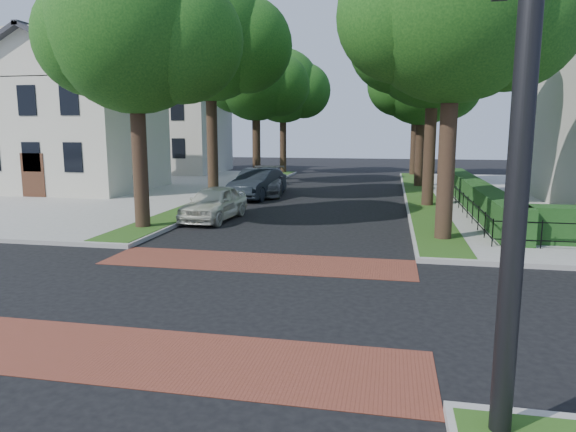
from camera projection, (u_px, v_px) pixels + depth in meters
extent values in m
plane|color=black|center=(222.00, 297.00, 11.72)|extent=(120.00, 120.00, 0.00)
cube|color=gray|center=(32.00, 187.00, 33.86)|extent=(30.00, 30.00, 0.15)
cube|color=brown|center=(257.00, 262.00, 14.82)|extent=(9.00, 2.20, 0.01)
cube|color=brown|center=(161.00, 357.00, 8.63)|extent=(9.00, 2.20, 0.01)
cube|color=#2A4E16|center=(420.00, 195.00, 29.12)|extent=(1.60, 29.80, 0.02)
cube|color=#2A4E16|center=(238.00, 190.00, 31.22)|extent=(1.60, 29.80, 0.02)
cylinder|color=black|center=(448.00, 129.00, 16.80)|extent=(0.56, 0.56, 7.35)
sphere|color=#113E11|center=(455.00, 4.00, 16.16)|extent=(6.20, 6.20, 6.20)
sphere|color=#113E11|center=(509.00, 17.00, 16.18)|extent=(4.65, 4.65, 4.65)
sphere|color=#113E11|center=(404.00, 15.00, 16.31)|extent=(4.34, 4.34, 4.34)
cylinder|color=black|center=(431.00, 125.00, 24.51)|extent=(0.56, 0.56, 7.70)
sphere|color=#113E11|center=(435.00, 37.00, 23.83)|extent=(6.60, 6.60, 6.60)
sphere|color=#113E11|center=(474.00, 45.00, 23.84)|extent=(4.95, 4.95, 4.95)
sphere|color=#113E11|center=(398.00, 44.00, 24.01)|extent=(4.62, 4.62, 4.62)
sphere|color=#113E11|center=(435.00, 32.00, 25.33)|extent=(4.29, 4.29, 4.29)
cylinder|color=black|center=(420.00, 135.00, 33.30)|extent=(0.56, 0.56, 6.65)
sphere|color=#113E11|center=(422.00, 79.00, 32.72)|extent=(5.80, 5.80, 5.80)
sphere|color=#113E11|center=(448.00, 86.00, 32.76)|extent=(4.35, 4.35, 4.35)
sphere|color=#113E11|center=(399.00, 84.00, 32.85)|extent=(4.06, 4.06, 4.06)
sphere|color=#113E11|center=(423.00, 74.00, 34.02)|extent=(3.77, 3.77, 3.77)
cylinder|color=black|center=(414.00, 132.00, 41.97)|extent=(0.56, 0.56, 7.00)
sphere|color=#113E11|center=(416.00, 85.00, 41.36)|extent=(6.00, 6.00, 6.00)
sphere|color=#113E11|center=(437.00, 90.00, 41.40)|extent=(4.50, 4.50, 4.50)
sphere|color=#113E11|center=(397.00, 89.00, 41.51)|extent=(4.20, 4.20, 4.20)
sphere|color=#113E11|center=(417.00, 81.00, 42.71)|extent=(3.90, 3.90, 3.90)
cylinder|color=black|center=(139.00, 134.00, 18.96)|extent=(0.56, 0.56, 7.00)
sphere|color=#113E11|center=(134.00, 29.00, 18.35)|extent=(6.00, 6.00, 6.00)
sphere|color=#113E11|center=(181.00, 41.00, 18.38)|extent=(4.50, 4.50, 4.50)
sphere|color=#113E11|center=(93.00, 38.00, 18.49)|extent=(4.20, 4.20, 4.20)
sphere|color=#113E11|center=(154.00, 23.00, 19.70)|extent=(3.90, 3.90, 3.90)
cylinder|color=black|center=(212.00, 122.00, 26.61)|extent=(0.56, 0.56, 8.05)
sphere|color=#113E11|center=(210.00, 37.00, 25.90)|extent=(6.40, 6.40, 6.40)
sphere|color=#113E11|center=(245.00, 45.00, 25.92)|extent=(4.80, 4.80, 4.80)
sphere|color=#113E11|center=(179.00, 44.00, 26.07)|extent=(4.48, 4.48, 4.48)
sphere|color=#113E11|center=(222.00, 32.00, 27.35)|extent=(4.16, 4.16, 4.16)
cylinder|color=black|center=(256.00, 133.00, 35.41)|extent=(0.56, 0.56, 6.86)
sphere|color=#113E11|center=(256.00, 79.00, 34.81)|extent=(5.60, 5.60, 5.60)
sphere|color=#113E11|center=(279.00, 85.00, 34.87)|extent=(4.20, 4.20, 4.20)
sphere|color=#113E11|center=(235.00, 84.00, 34.94)|extent=(3.92, 3.92, 3.92)
sphere|color=#113E11|center=(262.00, 74.00, 36.06)|extent=(3.64, 3.64, 3.64)
cylinder|color=black|center=(283.00, 131.00, 44.09)|extent=(0.56, 0.56, 7.14)
sphere|color=#113E11|center=(283.00, 86.00, 43.47)|extent=(6.20, 6.20, 6.20)
sphere|color=#113E11|center=(303.00, 91.00, 43.49)|extent=(4.65, 4.65, 4.65)
sphere|color=#113E11|center=(265.00, 90.00, 43.62)|extent=(4.34, 4.34, 4.34)
sphere|color=#113E11|center=(288.00, 81.00, 44.86)|extent=(4.03, 4.03, 4.03)
cube|color=#173D15|center=(475.00, 194.00, 24.62)|extent=(1.00, 18.00, 1.20)
cube|color=beige|center=(74.00, 136.00, 31.57)|extent=(9.00, 8.00, 6.50)
cube|color=brown|center=(94.00, 45.00, 28.67)|extent=(0.80, 0.80, 3.64)
cube|color=beige|center=(170.00, 135.00, 45.11)|extent=(9.00, 8.00, 6.50)
cube|color=brown|center=(190.00, 73.00, 42.20)|extent=(0.80, 0.80, 3.64)
cylinder|color=black|center=(524.00, 95.00, 5.60)|extent=(0.26, 0.26, 8.00)
imported|color=beige|center=(214.00, 203.00, 21.69)|extent=(2.04, 4.42, 1.47)
imported|color=black|center=(258.00, 184.00, 28.74)|extent=(2.36, 5.17, 1.64)
imported|color=slate|center=(265.00, 181.00, 30.35)|extent=(2.93, 5.75, 1.60)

